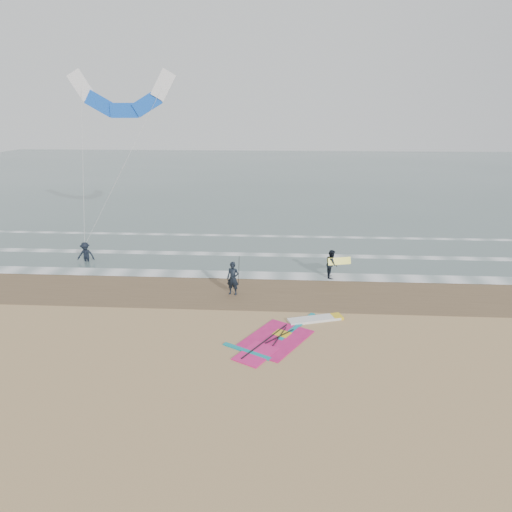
# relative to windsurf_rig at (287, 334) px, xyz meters

# --- Properties ---
(ground) EXTENTS (120.00, 120.00, 0.00)m
(ground) POSITION_rel_windsurf_rig_xyz_m (-1.34, -1.30, -0.03)
(ground) COLOR tan
(ground) RESTS_ON ground
(sea_water) EXTENTS (120.00, 80.00, 0.02)m
(sea_water) POSITION_rel_windsurf_rig_xyz_m (-1.34, 46.70, -0.02)
(sea_water) COLOR #47605E
(sea_water) RESTS_ON ground
(wet_sand_band) EXTENTS (120.00, 5.00, 0.01)m
(wet_sand_band) POSITION_rel_windsurf_rig_xyz_m (-1.34, 4.70, -0.03)
(wet_sand_band) COLOR brown
(wet_sand_band) RESTS_ON ground
(foam_waterline) EXTENTS (120.00, 9.15, 0.02)m
(foam_waterline) POSITION_rel_windsurf_rig_xyz_m (-1.34, 9.15, -0.00)
(foam_waterline) COLOR white
(foam_waterline) RESTS_ON ground
(windsurf_rig) EXTENTS (5.07, 4.80, 0.12)m
(windsurf_rig) POSITION_rel_windsurf_rig_xyz_m (0.00, 0.00, 0.00)
(windsurf_rig) COLOR white
(windsurf_rig) RESTS_ON ground
(person_standing) EXTENTS (0.70, 0.55, 1.71)m
(person_standing) POSITION_rel_windsurf_rig_xyz_m (-2.71, 4.14, 0.82)
(person_standing) COLOR black
(person_standing) RESTS_ON ground
(person_walking) EXTENTS (0.62, 0.79, 1.60)m
(person_walking) POSITION_rel_windsurf_rig_xyz_m (2.44, 6.86, 0.77)
(person_walking) COLOR black
(person_walking) RESTS_ON ground
(person_wading) EXTENTS (1.04, 0.60, 1.60)m
(person_wading) POSITION_rel_windsurf_rig_xyz_m (-12.22, 8.64, 0.77)
(person_wading) COLOR black
(person_wading) RESTS_ON ground
(held_pole) EXTENTS (0.17, 0.86, 1.82)m
(held_pole) POSITION_rel_windsurf_rig_xyz_m (-2.41, 4.14, 1.22)
(held_pole) COLOR black
(held_pole) RESTS_ON ground
(carried_kiteboard) EXTENTS (1.30, 0.51, 0.39)m
(carried_kiteboard) POSITION_rel_windsurf_rig_xyz_m (2.84, 6.76, 0.98)
(carried_kiteboard) COLOR yellow
(carried_kiteboard) RESTS_ON ground
(surf_kite) EXTENTS (6.71, 3.34, 10.22)m
(surf_kite) POSITION_rel_windsurf_rig_xyz_m (-10.19, 11.83, 9.51)
(surf_kite) COLOR white
(surf_kite) RESTS_ON ground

